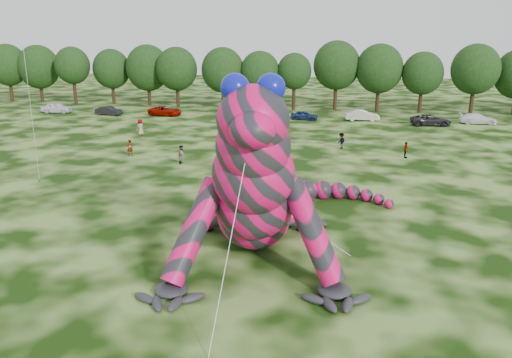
{
  "coord_description": "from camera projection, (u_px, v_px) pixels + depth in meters",
  "views": [
    {
      "loc": [
        9.4,
        -20.25,
        11.53
      ],
      "look_at": [
        4.75,
        4.99,
        4.0
      ],
      "focal_mm": 35.0,
      "sensor_mm": 36.0,
      "label": 1
    }
  ],
  "objects": [
    {
      "name": "spectator_1",
      "position": [
        182.0,
        154.0,
        45.59
      ],
      "size": [
        0.7,
        0.87,
        1.71
      ],
      "primitive_type": "imported",
      "rotation": [
        0.0,
        0.0,
        1.64
      ],
      "color": "gray",
      "rests_on": "ground"
    },
    {
      "name": "tree_5",
      "position": [
        148.0,
        75.0,
        81.78
      ],
      "size": [
        7.16,
        6.44,
        9.8
      ],
      "primitive_type": null,
      "color": "black",
      "rests_on": "ground"
    },
    {
      "name": "car_5",
      "position": [
        362.0,
        115.0,
        67.98
      ],
      "size": [
        4.72,
        2.07,
        1.51
      ],
      "primitive_type": "imported",
      "rotation": [
        0.0,
        0.0,
        1.68
      ],
      "color": "beige",
      "rests_on": "ground"
    },
    {
      "name": "tree_1",
      "position": [
        9.0,
        73.0,
        85.8
      ],
      "size": [
        6.74,
        6.07,
        9.81
      ],
      "primitive_type": null,
      "color": "black",
      "rests_on": "ground"
    },
    {
      "name": "tree_13",
      "position": [
        474.0,
        80.0,
        71.75
      ],
      "size": [
        6.83,
        6.15,
        10.13
      ],
      "primitive_type": null,
      "color": "black",
      "rests_on": "ground"
    },
    {
      "name": "tree_9",
      "position": [
        294.0,
        82.0,
        76.7
      ],
      "size": [
        5.27,
        4.74,
        8.68
      ],
      "primitive_type": null,
      "color": "black",
      "rests_on": "ground"
    },
    {
      "name": "car_1",
      "position": [
        109.0,
        111.0,
        72.57
      ],
      "size": [
        4.03,
        1.72,
        1.29
      ],
      "primitive_type": "imported",
      "rotation": [
        0.0,
        0.0,
        1.48
      ],
      "color": "black",
      "rests_on": "ground"
    },
    {
      "name": "tree_11",
      "position": [
        379.0,
        78.0,
        75.09
      ],
      "size": [
        7.01,
        6.31,
        10.07
      ],
      "primitive_type": null,
      "color": "black",
      "rests_on": "ground"
    },
    {
      "name": "car_7",
      "position": [
        478.0,
        119.0,
        65.61
      ],
      "size": [
        4.71,
        1.94,
        1.36
      ],
      "primitive_type": "imported",
      "rotation": [
        0.0,
        0.0,
        1.56
      ],
      "color": "white",
      "rests_on": "ground"
    },
    {
      "name": "tree_7",
      "position": [
        223.0,
        78.0,
        78.01
      ],
      "size": [
        6.68,
        6.01,
        9.48
      ],
      "primitive_type": null,
      "color": "black",
      "rests_on": "ground"
    },
    {
      "name": "spectator_4",
      "position": [
        140.0,
        127.0,
        58.3
      ],
      "size": [
        0.97,
        1.09,
        1.87
      ],
      "primitive_type": "imported",
      "rotation": [
        0.0,
        0.0,
        4.19
      ],
      "color": "gray",
      "rests_on": "ground"
    },
    {
      "name": "inflatable_gecko",
      "position": [
        255.0,
        157.0,
        27.46
      ],
      "size": [
        19.83,
        22.38,
        9.91
      ],
      "primitive_type": null,
      "rotation": [
        0.0,
        0.0,
        0.17
      ],
      "color": "#D80D58",
      "rests_on": "ground"
    },
    {
      "name": "tree_12",
      "position": [
        422.0,
        82.0,
        73.73
      ],
      "size": [
        5.99,
        5.39,
        8.97
      ],
      "primitive_type": null,
      "color": "black",
      "rests_on": "ground"
    },
    {
      "name": "tree_3",
      "position": [
        73.0,
        76.0,
        82.73
      ],
      "size": [
        5.81,
        5.23,
        9.44
      ],
      "primitive_type": null,
      "color": "black",
      "rests_on": "ground"
    },
    {
      "name": "car_2",
      "position": [
        165.0,
        111.0,
        72.21
      ],
      "size": [
        5.1,
        2.76,
        1.36
      ],
      "primitive_type": "imported",
      "rotation": [
        0.0,
        0.0,
        1.46
      ],
      "color": "#8F0B00",
      "rests_on": "ground"
    },
    {
      "name": "ground",
      "position": [
        140.0,
        282.0,
        23.99
      ],
      "size": [
        240.0,
        240.0,
        0.0
      ],
      "primitive_type": "plane",
      "color": "#16330A",
      "rests_on": "ground"
    },
    {
      "name": "spectator_3",
      "position": [
        406.0,
        150.0,
        47.65
      ],
      "size": [
        0.4,
        0.92,
        1.56
      ],
      "primitive_type": "imported",
      "rotation": [
        0.0,
        0.0,
        1.6
      ],
      "color": "gray",
      "rests_on": "ground"
    },
    {
      "name": "spectator_5",
      "position": [
        261.0,
        167.0,
        41.52
      ],
      "size": [
        0.79,
        1.62,
        1.68
      ],
      "primitive_type": "imported",
      "rotation": [
        0.0,
        0.0,
        1.37
      ],
      "color": "gray",
      "rests_on": "ground"
    },
    {
      "name": "car_6",
      "position": [
        431.0,
        120.0,
        64.41
      ],
      "size": [
        5.25,
        2.77,
        1.41
      ],
      "primitive_type": "imported",
      "rotation": [
        0.0,
        0.0,
        1.66
      ],
      "color": "#252528",
      "rests_on": "ground"
    },
    {
      "name": "car_0",
      "position": [
        57.0,
        108.0,
        74.65
      ],
      "size": [
        4.58,
        2.21,
        1.51
      ],
      "primitive_type": "imported",
      "rotation": [
        0.0,
        0.0,
        1.67
      ],
      "color": "white",
      "rests_on": "ground"
    },
    {
      "name": "tree_8",
      "position": [
        260.0,
        80.0,
        77.24
      ],
      "size": [
        6.14,
        5.53,
        8.94
      ],
      "primitive_type": null,
      "color": "black",
      "rests_on": "ground"
    },
    {
      "name": "car_3",
      "position": [
        247.0,
        112.0,
        71.08
      ],
      "size": [
        5.35,
        2.83,
        1.48
      ],
      "primitive_type": "imported",
      "rotation": [
        0.0,
        0.0,
        1.73
      ],
      "color": "#AEB2B8",
      "rests_on": "ground"
    },
    {
      "name": "spectator_2",
      "position": [
        341.0,
        141.0,
        51.51
      ],
      "size": [
        1.12,
        1.23,
        1.65
      ],
      "primitive_type": "imported",
      "rotation": [
        0.0,
        0.0,
        4.1
      ],
      "color": "gray",
      "rests_on": "ground"
    },
    {
      "name": "tree_6",
      "position": [
        177.0,
        77.0,
        79.2
      ],
      "size": [
        6.52,
        5.86,
        9.49
      ],
      "primitive_type": null,
      "color": "black",
      "rests_on": "ground"
    },
    {
      "name": "tree_4",
      "position": [
        112.0,
        77.0,
        83.27
      ],
      "size": [
        6.22,
        5.6,
        9.06
      ],
      "primitive_type": null,
      "color": "black",
      "rests_on": "ground"
    },
    {
      "name": "tree_2",
      "position": [
        39.0,
        74.0,
        85.57
      ],
      "size": [
        7.04,
        6.34,
        9.64
      ],
      "primitive_type": null,
      "color": "black",
      "rests_on": "ground"
    },
    {
      "name": "tree_10",
      "position": [
        336.0,
        76.0,
        76.5
      ],
      "size": [
        7.09,
        6.38,
        10.5
      ],
      "primitive_type": null,
      "color": "black",
      "rests_on": "ground"
    },
    {
      "name": "spectator_0",
      "position": [
        130.0,
        148.0,
        48.4
      ],
      "size": [
        0.7,
        0.65,
        1.61
      ],
      "primitive_type": "imported",
      "rotation": [
        0.0,
        0.0,
        3.74
      ],
      "color": "gray",
      "rests_on": "ground"
    },
    {
      "name": "car_4",
      "position": [
        304.0,
        115.0,
        68.68
      ],
      "size": [
        3.76,
        1.67,
        1.26
      ],
      "primitive_type": "imported",
      "rotation": [
        0.0,
        0.0,
        1.52
      ],
      "color": "navy",
      "rests_on": "ground"
    }
  ]
}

